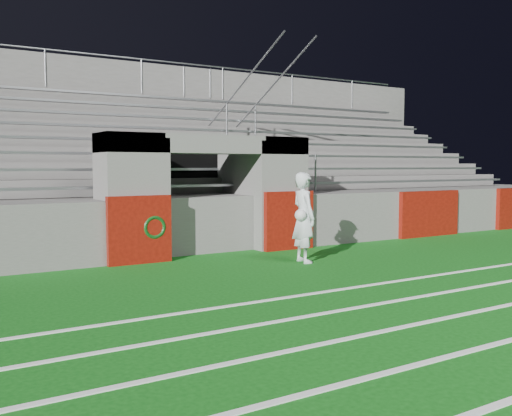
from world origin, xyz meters
TOP-DOWN VIEW (x-y plane):
  - ground at (0.00, 0.00)m, footprint 90.00×90.00m
  - stadium_structure at (0.00, 7.97)m, footprint 26.00×8.48m
  - goalkeeper_with_ball at (1.05, 1.36)m, footprint 0.54×0.71m
  - hose_coil at (-1.50, 2.93)m, footprint 0.58×0.15m

SIDE VIEW (x-z plane):
  - ground at x=0.00m, z-range 0.00..0.00m
  - hose_coil at x=-1.50m, z-range 0.45..1.07m
  - goalkeeper_with_ball at x=1.05m, z-range 0.00..1.81m
  - stadium_structure at x=0.00m, z-range -1.22..4.20m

